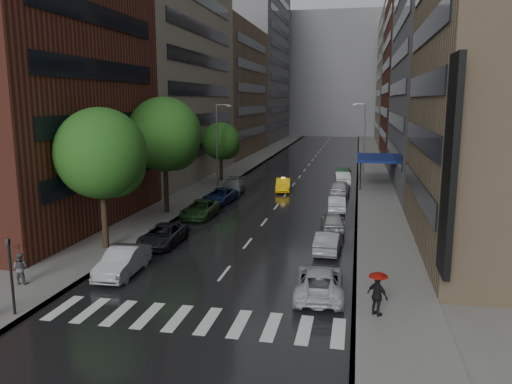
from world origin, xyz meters
TOP-DOWN VIEW (x-y plane):
  - ground at (0.00, 0.00)m, footprint 220.00×220.00m
  - road at (0.00, 50.00)m, footprint 14.00×140.00m
  - sidewalk_left at (-9.00, 50.00)m, footprint 4.00×140.00m
  - sidewalk_right at (9.00, 50.00)m, footprint 4.00×140.00m
  - crosswalk at (0.20, -2.00)m, footprint 13.15×2.80m
  - buildings_left at (-15.00, 58.79)m, footprint 8.00×108.00m
  - buildings_right at (15.00, 56.70)m, footprint 8.05×109.10m
  - building_far at (0.00, 118.00)m, footprint 40.00×14.00m
  - tree_near at (-8.60, 6.80)m, footprint 5.68×5.68m
  - tree_mid at (-8.60, 17.27)m, footprint 6.12×6.12m
  - tree_far at (-8.60, 34.50)m, footprint 4.37×4.37m
  - taxi at (-0.53, 29.59)m, footprint 1.91×4.29m
  - parked_cars_left at (-5.40, 16.37)m, footprint 2.67×29.50m
  - parked_cars_right at (5.40, 20.32)m, footprint 2.61×42.44m
  - ped_black_umbrella at (-9.75, 0.04)m, footprint 0.96×0.98m
  - ped_red_umbrella at (8.08, -0.26)m, footprint 1.09×1.03m
  - traffic_light at (-7.60, -3.33)m, footprint 0.18×0.15m
  - street_lamp_left at (-7.72, 30.00)m, footprint 1.74×0.22m
  - street_lamp_right at (7.72, 45.00)m, footprint 1.74×0.22m
  - awning at (8.98, 35.00)m, footprint 4.00×8.00m

SIDE VIEW (x-z plane):
  - ground at x=0.00m, z-range 0.00..0.00m
  - road at x=0.00m, z-range 0.00..0.01m
  - crosswalk at x=0.20m, z-range 0.01..0.02m
  - sidewalk_left at x=-9.00m, z-range 0.00..0.15m
  - sidewalk_right at x=9.00m, z-range 0.00..0.15m
  - taxi at x=-0.53m, z-range 0.00..1.37m
  - parked_cars_left at x=-5.40m, z-range -0.05..1.47m
  - parked_cars_right at x=5.40m, z-range -0.05..1.48m
  - ped_red_umbrella at x=8.08m, z-range 0.32..2.33m
  - ped_black_umbrella at x=-9.75m, z-range 0.34..2.43m
  - traffic_light at x=-7.60m, z-range 0.50..3.95m
  - awning at x=8.98m, z-range 1.57..4.70m
  - tree_far at x=-8.60m, z-range 1.28..8.23m
  - street_lamp_left at x=-7.72m, z-range 0.39..9.39m
  - street_lamp_right at x=7.72m, z-range 0.39..9.39m
  - tree_near at x=-8.60m, z-range 1.67..10.73m
  - tree_mid at x=-8.60m, z-range 1.80..11.55m
  - buildings_right at x=15.00m, z-range -2.97..33.03m
  - buildings_left at x=-15.00m, z-range -3.01..34.99m
  - building_far at x=0.00m, z-range 0.00..32.00m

